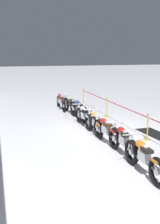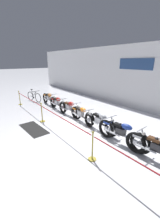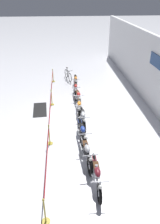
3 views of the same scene
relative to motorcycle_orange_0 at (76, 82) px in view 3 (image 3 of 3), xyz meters
The scene contains 15 objects.
ground_plane 4.84m from the motorcycle_orange_0, ahead, with size 120.00×120.00×0.00m, color silver.
motorcycle_orange_0 is the anchor object (origin of this frame).
motorcycle_red_1 1.49m from the motorcycle_orange_0, ahead, with size 2.25×0.62×0.95m.
motorcycle_red_2 2.85m from the motorcycle_orange_0, ahead, with size 2.15×0.62×0.95m.
motorcycle_orange_3 4.07m from the motorcycle_orange_0, ahead, with size 2.13×0.62×0.92m.
motorcycle_silver_4 5.40m from the motorcycle_orange_0, ahead, with size 2.15×0.62×0.94m.
motorcycle_blue_5 6.82m from the motorcycle_orange_0, ahead, with size 2.37×0.62×0.98m.
motorcycle_silver_6 8.24m from the motorcycle_orange_0, ahead, with size 2.34×0.62×0.97m.
motorcycle_maroon_7 9.53m from the motorcycle_orange_0, ahead, with size 2.28×0.62×0.93m.
bicycle 1.81m from the motorcycle_orange_0, 163.75° to the right, with size 1.70×0.61×0.97m.
stanchion_far_left 3.71m from the motorcycle_orange_0, 27.73° to the right, with size 12.41×0.28×1.05m.
stanchion_mid_left 3.23m from the motorcycle_orange_0, 32.22° to the right, with size 0.28×0.28×1.05m.
stanchion_mid_right 7.07m from the motorcycle_orange_0, 14.08° to the right, with size 0.28×0.28×1.05m.
stanchion_far_right 11.06m from the motorcycle_orange_0, ahead, with size 0.28×0.28×1.05m.
floor_banner 4.17m from the motorcycle_orange_0, 36.26° to the right, with size 1.92×0.80×0.01m, color black.
Camera 3 is at (10.58, -0.39, 6.37)m, focal length 35.00 mm.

